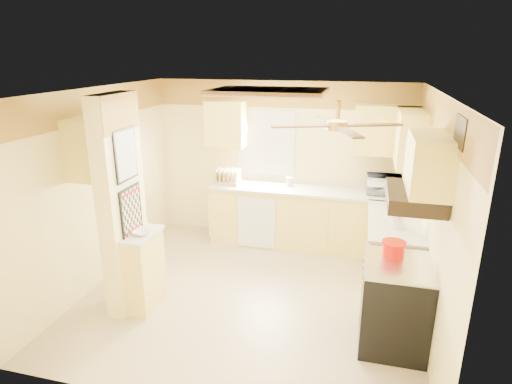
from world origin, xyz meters
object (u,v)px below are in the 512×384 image
(kettle, at_px, (399,220))
(stove, at_px, (394,304))
(bowl, at_px, (142,233))
(dutch_oven, at_px, (393,249))
(microwave, at_px, (384,185))

(kettle, bearing_deg, stove, -92.32)
(bowl, xyz_separation_m, dutch_oven, (2.73, 0.20, 0.03))
(microwave, bearing_deg, kettle, 93.16)
(microwave, relative_size, dutch_oven, 2.04)
(bowl, relative_size, kettle, 0.87)
(stove, bearing_deg, microwave, 92.47)
(stove, xyz_separation_m, kettle, (0.04, 0.88, 0.58))
(bowl, height_order, kettle, kettle)
(microwave, bearing_deg, stove, 89.94)
(stove, height_order, dutch_oven, dutch_oven)
(dutch_oven, bearing_deg, kettle, 83.11)
(bowl, relative_size, dutch_oven, 0.80)
(bowl, distance_m, kettle, 2.96)
(bowl, bearing_deg, dutch_oven, 4.13)
(dutch_oven, bearing_deg, stove, -72.83)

